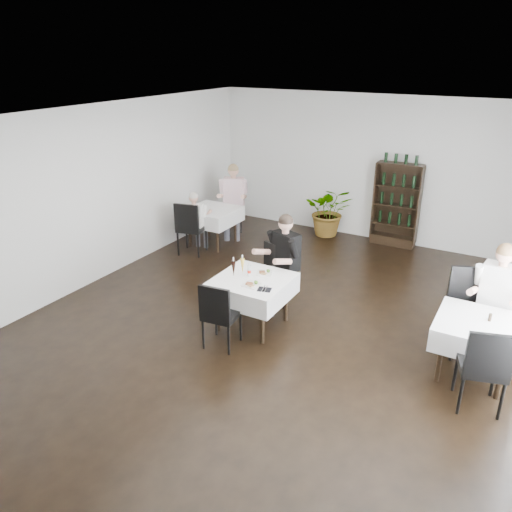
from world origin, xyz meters
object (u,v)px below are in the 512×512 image
Objects in this scene: potted_tree at (329,211)px; diner_main at (281,256)px; wine_shelf at (396,206)px; main_table at (253,288)px.

diner_main reaches higher than potted_tree.
wine_shelf is 1.70× the size of main_table.
wine_shelf is at bearing 4.68° from potted_tree.
main_table is 4.23m from potted_tree.
wine_shelf is at bearing 78.22° from main_table.
wine_shelf is 1.13× the size of diner_main.
diner_main is at bearing -102.37° from wine_shelf.
wine_shelf is at bearing 77.63° from diner_main.
wine_shelf reaches higher than potted_tree.
main_table is 0.93× the size of potted_tree.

